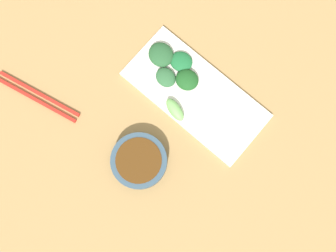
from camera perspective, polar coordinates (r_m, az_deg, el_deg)
The scene contains 9 objects.
tabletop at distance 0.96m, azimuth -0.81°, elevation -0.05°, with size 2.10×2.10×0.02m, color #997546.
sauce_bowl at distance 0.92m, azimuth -4.25°, elevation -5.16°, with size 0.13×0.13×0.04m.
serving_plate at distance 0.97m, azimuth 4.05°, elevation 4.60°, with size 0.17×0.36×0.01m, color silver.
broccoli_stalk_0 at distance 0.94m, azimuth 1.19°, elevation 2.29°, with size 0.03×0.06×0.02m, color #6EA857.
broccoli_leafy_1 at distance 0.97m, azimuth 1.95°, elevation 9.43°, with size 0.05×0.06×0.02m, color #1A5D2F.
broccoli_leafy_2 at distance 0.98m, azimuth -1.04°, elevation 10.44°, with size 0.06×0.07×0.03m, color #234E2A.
broccoli_leafy_3 at distance 0.96m, azimuth -0.34°, elevation 7.16°, with size 0.05×0.05×0.02m, color #2A5932.
broccoli_leafy_4 at distance 0.96m, azimuth 2.82°, elevation 6.79°, with size 0.05×0.06×0.03m, color #194A1C.
chopsticks at distance 1.02m, azimuth -18.60°, elevation 4.09°, with size 0.07×0.23×0.01m.
Camera 1 is at (-0.12, -0.12, 0.96)m, focal length 41.52 mm.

